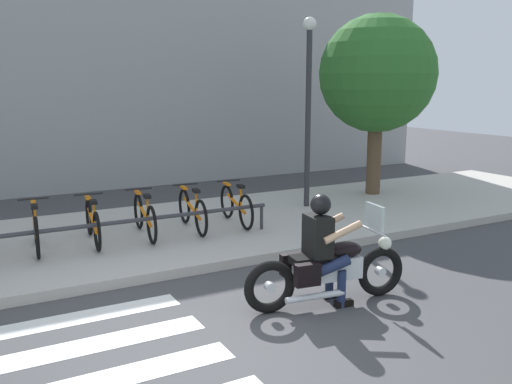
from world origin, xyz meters
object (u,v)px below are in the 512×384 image
bicycle_1 (36,229)px  bicycle_3 (145,216)px  street_lamp (308,97)px  bicycle_5 (236,205)px  rider (324,242)px  bicycle_4 (192,211)px  bike_rack (128,223)px  tree_near_rack (377,75)px  motorcycle (328,269)px  bicycle_2 (93,222)px

bicycle_1 → bicycle_3: 1.79m
street_lamp → bicycle_5: bearing=-161.8°
rider → bicycle_3: size_ratio=0.83×
bicycle_4 → bike_rack: bearing=-157.6°
street_lamp → tree_near_rack: tree_near_rack is taller
bicycle_1 → bicycle_3: size_ratio=0.92×
bicycle_4 → motorcycle: bearing=-84.6°
bicycle_4 → street_lamp: 3.65m
bicycle_1 → tree_near_rack: (7.87, 1.08, 2.49)m
bicycle_3 → bicycle_2: bearing=180.0°
motorcycle → bicycle_5: (0.54, 3.73, 0.05)m
bike_rack → bicycle_3: bearing=51.0°
tree_near_rack → motorcycle: bearing=-135.1°
bicycle_3 → bicycle_5: 1.79m
bicycle_1 → bicycle_4: (2.69, 0.00, 0.00)m
rider → bicycle_3: (-1.18, 3.71, -0.33)m
rider → bicycle_5: 3.78m
rider → bicycle_3: bearing=107.6°
motorcycle → rider: (-0.08, 0.01, 0.37)m
bicycle_2 → bicycle_4: bearing=-0.0°
bicycle_5 → bicycle_2: bearing=180.0°
rider → bicycle_4: size_ratio=0.85×
bicycle_5 → bicycle_1: bearing=-180.0°
motorcycle → bicycle_2: motorcycle is taller
motorcycle → street_lamp: size_ratio=0.55×
rider → bike_rack: rider is taller
motorcycle → bicycle_3: (-1.25, 3.73, 0.04)m
bicycle_1 → bicycle_2: (0.90, 0.00, -0.01)m
bike_rack → bicycle_1: bearing=157.6°
rider → bicycle_4: 3.74m
bicycle_2 → bicycle_5: bearing=-0.0°
motorcycle → bike_rack: bearing=118.2°
bicycle_3 → rider: bearing=-72.4°
bike_rack → street_lamp: 4.90m
motorcycle → bicycle_1: size_ratio=1.41×
motorcycle → bicycle_3: size_ratio=1.30×
bicycle_1 → bicycle_4: size_ratio=0.94×
bicycle_1 → street_lamp: street_lamp is taller
bicycle_5 → bike_rack: bearing=-166.1°
rider → tree_near_rack: 7.19m
bicycle_2 → bike_rack: (0.45, -0.55, 0.06)m
bicycle_2 → bicycle_3: size_ratio=0.98×
bicycle_4 → rider: bearing=-85.7°
bicycle_1 → tree_near_rack: 8.32m
motorcycle → tree_near_rack: bearing=44.9°
bicycle_3 → bicycle_1: bearing=-180.0°
bicycle_2 → bike_rack: bicycle_2 is taller
motorcycle → street_lamp: (2.61, 4.41, 2.06)m
bicycle_1 → bicycle_2: bearing=0.0°
bike_rack → street_lamp: size_ratio=1.22×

